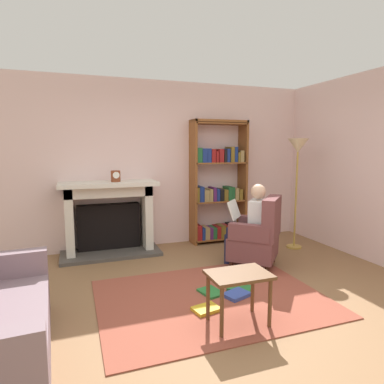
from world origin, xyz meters
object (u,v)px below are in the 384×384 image
Objects in this scene: mantel_clock at (116,176)px; side_table at (239,282)px; seated_reader at (250,221)px; floor_lamp at (298,156)px; fireplace at (109,216)px; armchair_reading at (258,236)px; bookshelf at (218,185)px.

mantel_clock is 0.30× the size of side_table.
mantel_clock is 0.15× the size of seated_reader.
floor_lamp reaches higher than seated_reader.
floor_lamp reaches higher than fireplace.
seated_reader is (-0.09, 0.08, 0.20)m from armchair_reading.
fireplace is at bearing 108.99° from side_table.
armchair_reading is 1.57m from floor_lamp.
fireplace is 8.74× the size of mantel_clock.
side_table is (-0.88, -1.36, -0.21)m from seated_reader.
mantel_clock is 0.10× the size of floor_lamp.
armchair_reading is 0.23m from seated_reader.
bookshelf is 1.18× the size of floor_lamp.
fireplace is at bearing -82.75° from armchair_reading.
armchair_reading is (1.75, -1.19, -0.78)m from mantel_clock.
bookshelf is at bearing 4.49° from mantel_clock.
bookshelf is at bearing -141.01° from seated_reader.
seated_reader is 0.65× the size of floor_lamp.
side_table is at bearing 9.07° from seated_reader.
armchair_reading is (1.85, -1.29, -0.17)m from fireplace.
bookshelf reaches higher than side_table.
armchair_reading is at bearing -34.21° from mantel_clock.
armchair_reading is at bearing -89.17° from bookshelf.
mantel_clock is 2.85m from floor_lamp.
mantel_clock reaches higher than fireplace.
floor_lamp is (2.76, -0.64, 0.30)m from mantel_clock.
side_table is (-0.95, -2.61, -0.57)m from bookshelf.
armchair_reading is at bearing -151.36° from floor_lamp.
floor_lamp is (1.03, -0.78, 0.51)m from bookshelf.
bookshelf reaches higher than floor_lamp.
seated_reader is (1.77, -1.21, 0.03)m from fireplace.
fireplace is 1.29× the size of seated_reader.
bookshelf is (1.84, 0.03, 0.40)m from fireplace.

